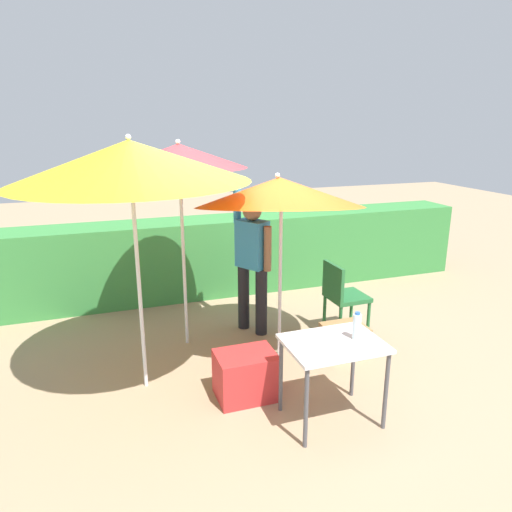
# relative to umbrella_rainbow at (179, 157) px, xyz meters

# --- Properties ---
(ground_plane) EXTENTS (24.00, 24.00, 0.00)m
(ground_plane) POSITION_rel_umbrella_rainbow_xyz_m (0.70, -0.73, -2.13)
(ground_plane) COLOR #9E8466
(hedge_row) EXTENTS (8.00, 0.70, 1.11)m
(hedge_row) POSITION_rel_umbrella_rainbow_xyz_m (0.70, 1.57, -1.57)
(hedge_row) COLOR #38843D
(hedge_row) RESTS_ON ground_plane
(umbrella_rainbow) EXTENTS (1.43, 1.43, 2.30)m
(umbrella_rainbow) POSITION_rel_umbrella_rainbow_xyz_m (0.00, 0.00, 0.00)
(umbrella_rainbow) COLOR silver
(umbrella_rainbow) RESTS_ON ground_plane
(umbrella_orange) EXTENTS (2.07, 2.06, 2.38)m
(umbrella_orange) POSITION_rel_umbrella_rainbow_xyz_m (-0.55, -0.78, 0.03)
(umbrella_orange) COLOR silver
(umbrella_orange) RESTS_ON ground_plane
(umbrella_yellow) EXTENTS (1.73, 1.73, 2.09)m
(umbrella_yellow) POSITION_rel_umbrella_rainbow_xyz_m (0.88, -0.62, -0.33)
(umbrella_yellow) COLOR silver
(umbrella_yellow) RESTS_ON ground_plane
(person_vendor) EXTENTS (0.37, 0.52, 1.88)m
(person_vendor) POSITION_rel_umbrella_rainbow_xyz_m (0.83, 0.07, -1.19)
(person_vendor) COLOR black
(person_vendor) RESTS_ON ground_plane
(chair_plastic) EXTENTS (0.45, 0.45, 0.89)m
(chair_plastic) POSITION_rel_umbrella_rainbow_xyz_m (1.80, -0.36, -1.61)
(chair_plastic) COLOR #236633
(chair_plastic) RESTS_ON ground_plane
(cooler_box) EXTENTS (0.55, 0.41, 0.44)m
(cooler_box) POSITION_rel_umbrella_rainbow_xyz_m (0.31, -1.27, -1.91)
(cooler_box) COLOR red
(cooler_box) RESTS_ON ground_plane
(crate_cardboard) EXTENTS (0.45, 0.38, 0.34)m
(crate_cardboard) POSITION_rel_umbrella_rainbow_xyz_m (1.58, -0.85, -1.96)
(crate_cardboard) COLOR #9E7A4C
(crate_cardboard) RESTS_ON ground_plane
(folding_table) EXTENTS (0.80, 0.60, 0.73)m
(folding_table) POSITION_rel_umbrella_rainbow_xyz_m (0.89, -1.84, -1.48)
(folding_table) COLOR #4C4C51
(folding_table) RESTS_ON ground_plane
(bottle_water) EXTENTS (0.07, 0.07, 0.24)m
(bottle_water) POSITION_rel_umbrella_rainbow_xyz_m (1.10, -1.85, -1.28)
(bottle_water) COLOR silver
(bottle_water) RESTS_ON folding_table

